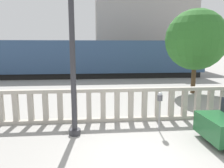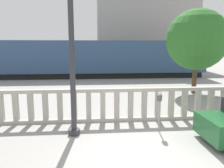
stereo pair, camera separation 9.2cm
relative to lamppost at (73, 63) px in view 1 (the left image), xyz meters
The scene contains 8 objects.
ground_plane 3.63m from the lamppost, 42.42° to the right, with size 160.00×160.00×0.00m, color gray.
balustrade 2.96m from the lamppost, 34.02° to the left, with size 16.28×0.24×1.38m.
lamppost is the anchor object (origin of this frame).
parking_meter 3.33m from the lamppost, ahead, with size 0.18×0.18×1.45m.
train_near 14.69m from the lamppost, 99.51° to the left, with size 28.70×2.81×4.22m.
train_far 28.08m from the lamppost, 93.61° to the left, with size 18.81×2.61×4.37m.
building_block 26.91m from the lamppost, 71.89° to the left, with size 13.89×7.32×10.58m.
tree_left 9.75m from the lamppost, 41.01° to the left, with size 3.89×3.89×5.43m.
Camera 1 is at (-1.31, -5.58, 3.05)m, focal length 35.00 mm.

